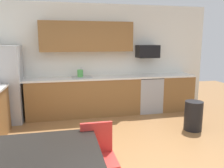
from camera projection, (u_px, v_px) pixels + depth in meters
The scene contains 15 objects.
ground_plane at pixel (126, 160), 3.46m from camera, with size 12.00×12.00×0.00m, color olive.
wall_back at pixel (98, 59), 5.76m from camera, with size 5.80×0.10×2.70m, color silver.
cabinet_run_back at pixel (84, 97), 5.50m from camera, with size 2.68×0.60×0.90m, color brown.
cabinet_run_back_right at pixel (174, 93), 6.00m from camera, with size 0.87×0.60×0.90m, color brown.
countertop_back at pixel (101, 78), 5.50m from camera, with size 4.80×0.64×0.04m, color silver.
upper_cabinets_back at pixel (87, 37), 5.38m from camera, with size 2.20×0.34×0.70m, color brown.
refrigerator at pixel (4, 85), 4.98m from camera, with size 0.76×0.70×1.70m, color #9EA0A5.
oven_range at pixel (148, 94), 5.85m from camera, with size 0.60×0.60×0.91m.
microwave at pixel (148, 51), 5.74m from camera, with size 0.54×0.36×0.32m, color black.
sink_basin at pixel (82, 80), 5.41m from camera, with size 0.48×0.40×0.14m, color #A5A8AD.
sink_faucet at pixel (81, 72), 5.56m from camera, with size 0.02×0.02×0.24m, color #B2B5BA.
dining_table at pixel (26, 158), 2.14m from camera, with size 1.40×0.90×0.76m.
chair_near_table at pixel (98, 154), 2.60m from camera, with size 0.40×0.40×0.85m.
trash_bin at pixel (193, 116), 4.59m from camera, with size 0.36×0.36×0.60m, color black.
kettle at pixel (80, 74), 5.43m from camera, with size 0.14×0.14×0.20m, color #4CA54C.
Camera 1 is at (-0.89, -3.07, 1.78)m, focal length 36.20 mm.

